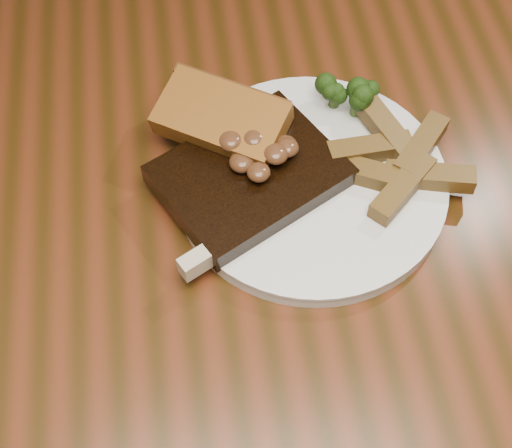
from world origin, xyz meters
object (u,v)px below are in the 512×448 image
Objects in this scene: garlic_bread at (222,133)px; potato_wedges at (387,171)px; plate at (311,183)px; chair_far at (193,23)px; steak at (250,176)px; dining_table at (269,285)px.

potato_wedges is at bearing 8.37° from garlic_bread.
potato_wedges reaches higher than plate.
plate is 0.10m from garlic_bread.
plate is at bearing 117.12° from chair_far.
steak is at bearing -37.52° from garlic_bread.
garlic_bread is at bearing 155.64° from potato_wedges.
garlic_bread is (-0.03, 0.11, 0.12)m from dining_table.
steak is 1.51× the size of potato_wedges.
chair_far is 7.22× the size of garlic_bread.
dining_table is at bearing -160.33° from potato_wedges.
dining_table is 10.17× the size of steak.
steak is 1.34× the size of garlic_bread.
steak reaches higher than dining_table.
steak is at bearing 176.57° from plate.
dining_table is at bearing -40.99° from garlic_bread.
garlic_bread is 1.13× the size of potato_wedges.
plate reaches higher than dining_table.
plate is (0.05, 0.05, 0.10)m from dining_table.
dining_table is 13.58× the size of garlic_bread.
steak is 0.06m from garlic_bread.
steak is 0.13m from potato_wedges.
garlic_bread is at bearing 109.46° from chair_far.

